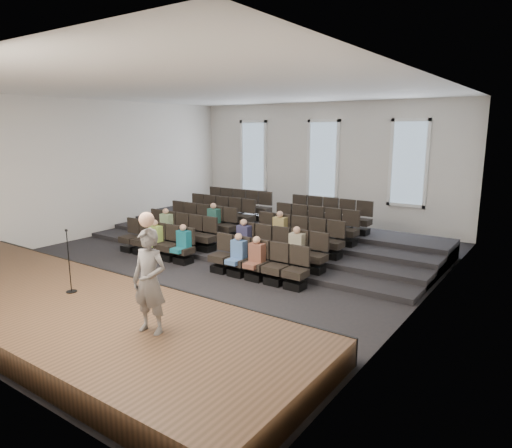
{
  "coord_description": "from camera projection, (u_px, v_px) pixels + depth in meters",
  "views": [
    {
      "loc": [
        8.56,
        -10.08,
        3.94
      ],
      "look_at": [
        1.15,
        0.5,
        1.24
      ],
      "focal_mm": 32.0,
      "sensor_mm": 36.0,
      "label": 1
    }
  ],
  "objects": [
    {
      "name": "ground",
      "position": [
        215.0,
        263.0,
        13.69
      ],
      "size": [
        14.0,
        14.0,
        0.0
      ],
      "primitive_type": "plane",
      "color": "black",
      "rests_on": "ground"
    },
    {
      "name": "ceiling",
      "position": [
        212.0,
        90.0,
        12.67
      ],
      "size": [
        12.0,
        14.0,
        0.02
      ],
      "primitive_type": "cube",
      "color": "white",
      "rests_on": "ground"
    },
    {
      "name": "wall_back",
      "position": [
        323.0,
        164.0,
        18.81
      ],
      "size": [
        12.0,
        0.04,
        5.0
      ],
      "primitive_type": "cube",
      "color": "silver",
      "rests_on": "ground"
    },
    {
      "name": "wall_left",
      "position": [
        87.0,
        169.0,
        16.56
      ],
      "size": [
        0.04,
        14.0,
        5.0
      ],
      "primitive_type": "cube",
      "color": "silver",
      "rests_on": "ground"
    },
    {
      "name": "wall_right",
      "position": [
        428.0,
        197.0,
        9.8
      ],
      "size": [
        0.04,
        14.0,
        5.0
      ],
      "primitive_type": "cube",
      "color": "silver",
      "rests_on": "ground"
    },
    {
      "name": "stage",
      "position": [
        58.0,
        308.0,
        9.55
      ],
      "size": [
        11.8,
        3.6,
        0.5
      ],
      "primitive_type": "cube",
      "color": "#4C3220",
      "rests_on": "ground"
    },
    {
      "name": "stage_lip",
      "position": [
        126.0,
        285.0,
        10.97
      ],
      "size": [
        11.8,
        0.06,
        0.52
      ],
      "primitive_type": "cube",
      "color": "black",
      "rests_on": "ground"
    },
    {
      "name": "risers",
      "position": [
        272.0,
        236.0,
        16.2
      ],
      "size": [
        11.8,
        4.8,
        0.6
      ],
      "color": "black",
      "rests_on": "ground"
    },
    {
      "name": "seating_rows",
      "position": [
        245.0,
        231.0,
        14.79
      ],
      "size": [
        6.8,
        4.7,
        1.67
      ],
      "color": "black",
      "rests_on": "ground"
    },
    {
      "name": "windows",
      "position": [
        323.0,
        160.0,
        18.72
      ],
      "size": [
        8.44,
        0.1,
        3.24
      ],
      "color": "white",
      "rests_on": "wall_back"
    },
    {
      "name": "audience",
      "position": [
        223.0,
        236.0,
        13.62
      ],
      "size": [
        5.45,
        2.64,
        1.1
      ],
      "color": "#A6D153",
      "rests_on": "seating_rows"
    },
    {
      "name": "speaker",
      "position": [
        150.0,
        281.0,
        7.7
      ],
      "size": [
        0.73,
        0.54,
        1.82
      ],
      "primitive_type": "imported",
      "rotation": [
        0.0,
        0.0,
        0.17
      ],
      "color": "#65615F",
      "rests_on": "stage"
    },
    {
      "name": "mic_stand",
      "position": [
        70.0,
        274.0,
        9.72
      ],
      "size": [
        0.23,
        0.23,
        1.39
      ],
      "color": "black",
      "rests_on": "stage"
    }
  ]
}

